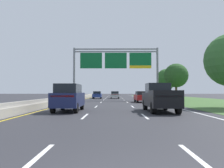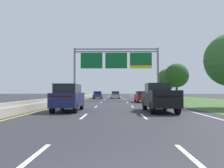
# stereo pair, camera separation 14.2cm
# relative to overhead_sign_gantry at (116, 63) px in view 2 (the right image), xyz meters

# --- Properties ---
(ground_plane) EXTENTS (220.00, 220.00, 0.00)m
(ground_plane) POSITION_rel_overhead_sign_gantry_xyz_m (-0.30, -1.19, -6.57)
(ground_plane) COLOR #2B2B30
(lane_striping) EXTENTS (11.96, 106.00, 0.01)m
(lane_striping) POSITION_rel_overhead_sign_gantry_xyz_m (-0.30, -1.65, -6.57)
(lane_striping) COLOR white
(lane_striping) RESTS_ON ground
(grass_verge_right) EXTENTS (14.00, 110.00, 0.02)m
(grass_verge_right) POSITION_rel_overhead_sign_gantry_xyz_m (13.65, -1.19, -6.56)
(grass_verge_right) COLOR #3D602D
(grass_verge_right) RESTS_ON ground
(median_barrier_concrete) EXTENTS (0.60, 110.00, 0.85)m
(median_barrier_concrete) POSITION_rel_overhead_sign_gantry_xyz_m (-6.90, -1.19, -6.22)
(median_barrier_concrete) COLOR #A8A399
(median_barrier_concrete) RESTS_ON ground
(overhead_sign_gantry) EXTENTS (15.06, 0.42, 9.25)m
(overhead_sign_gantry) POSITION_rel_overhead_sign_gantry_xyz_m (0.00, 0.00, 0.00)
(overhead_sign_gantry) COLOR gray
(overhead_sign_gantry) RESTS_ON ground
(pickup_truck_black) EXTENTS (2.06, 5.42, 2.20)m
(pickup_truck_black) POSITION_rel_overhead_sign_gantry_xyz_m (3.16, -22.37, -5.50)
(pickup_truck_black) COLOR black
(pickup_truck_black) RESTS_ON ground
(car_navy_left_lane_suv) EXTENTS (1.92, 4.71, 2.11)m
(car_navy_left_lane_suv) POSITION_rel_overhead_sign_gantry_xyz_m (-3.86, -22.15, -5.47)
(car_navy_left_lane_suv) COLOR #161E47
(car_navy_left_lane_suv) RESTS_ON ground
(car_silver_centre_lane_sedan) EXTENTS (1.85, 4.41, 1.57)m
(car_silver_centre_lane_sedan) POSITION_rel_overhead_sign_gantry_xyz_m (-0.11, 9.24, -5.75)
(car_silver_centre_lane_sedan) COLOR #B2B5BA
(car_silver_centre_lane_sedan) RESTS_ON ground
(car_red_right_lane_sedan) EXTENTS (1.92, 4.44, 1.57)m
(car_red_right_lane_sedan) POSITION_rel_overhead_sign_gantry_xyz_m (3.64, -7.51, -5.75)
(car_red_right_lane_sedan) COLOR maroon
(car_red_right_lane_sedan) RESTS_ON ground
(car_blue_left_lane_sedan) EXTENTS (1.87, 4.42, 1.57)m
(car_blue_left_lane_sedan) POSITION_rel_overhead_sign_gantry_xyz_m (-3.89, 8.76, -5.75)
(car_blue_left_lane_sedan) COLOR navy
(car_blue_left_lane_sedan) RESTS_ON ground
(roadside_tree_mid) EXTENTS (4.02, 4.02, 6.23)m
(roadside_tree_mid) POSITION_rel_overhead_sign_gantry_xyz_m (10.13, -1.67, -2.36)
(roadside_tree_mid) COLOR #4C3823
(roadside_tree_mid) RESTS_ON ground
(roadside_tree_far) EXTENTS (4.22, 4.22, 6.47)m
(roadside_tree_far) POSITION_rel_overhead_sign_gantry_xyz_m (11.11, 9.72, -2.23)
(roadside_tree_far) COLOR #4C3823
(roadside_tree_far) RESTS_ON ground
(roadside_tree_distant) EXTENTS (5.06, 5.06, 6.76)m
(roadside_tree_distant) POSITION_rel_overhead_sign_gantry_xyz_m (14.39, 24.92, -2.35)
(roadside_tree_distant) COLOR #4C3823
(roadside_tree_distant) RESTS_ON ground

